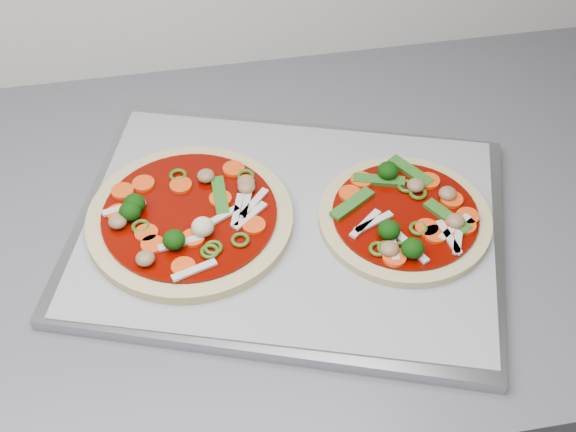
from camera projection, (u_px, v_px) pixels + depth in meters
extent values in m
cube|color=beige|center=(295.00, 422.00, 1.25)|extent=(3.60, 0.60, 0.86)
cube|color=#57565D|center=(297.00, 227.00, 0.92)|extent=(3.60, 0.60, 0.04)
cube|color=#99999F|center=(289.00, 228.00, 0.89)|extent=(0.55, 0.48, 0.02)
cube|color=gray|center=(289.00, 222.00, 0.88)|extent=(0.52, 0.44, 0.00)
cylinder|color=tan|center=(190.00, 219.00, 0.87)|extent=(0.23, 0.23, 0.01)
cylinder|color=#6D0400|center=(189.00, 214.00, 0.87)|extent=(0.19, 0.19, 0.00)
cylinder|color=#F7551C|center=(153.00, 245.00, 0.83)|extent=(0.03, 0.03, 0.00)
torus|color=#315213|center=(210.00, 251.00, 0.82)|extent=(0.03, 0.03, 0.00)
cube|color=#26671D|center=(220.00, 196.00, 0.88)|extent=(0.01, 0.06, 0.00)
ellipsoid|color=#896544|center=(246.00, 182.00, 0.89)|extent=(0.03, 0.03, 0.01)
cylinder|color=#F7551C|center=(181.00, 185.00, 0.89)|extent=(0.04, 0.04, 0.00)
cube|color=beige|center=(254.00, 203.00, 0.87)|extent=(0.04, 0.04, 0.00)
ellipsoid|color=#0C3907|center=(174.00, 240.00, 0.83)|extent=(0.03, 0.03, 0.02)
torus|color=#315213|center=(213.00, 248.00, 0.83)|extent=(0.02, 0.02, 0.00)
torus|color=#315213|center=(178.00, 175.00, 0.90)|extent=(0.03, 0.03, 0.00)
ellipsoid|color=#0C3907|center=(134.00, 203.00, 0.86)|extent=(0.02, 0.02, 0.02)
cube|color=beige|center=(220.00, 218.00, 0.86)|extent=(0.05, 0.03, 0.00)
cube|color=beige|center=(246.00, 203.00, 0.87)|extent=(0.02, 0.05, 0.00)
torus|color=#315213|center=(240.00, 240.00, 0.84)|extent=(0.03, 0.03, 0.00)
cylinder|color=#F7551C|center=(193.00, 238.00, 0.84)|extent=(0.03, 0.03, 0.00)
torus|color=#315213|center=(141.00, 227.00, 0.85)|extent=(0.03, 0.03, 0.00)
cylinder|color=#F7551C|center=(146.00, 233.00, 0.84)|extent=(0.04, 0.04, 0.00)
cylinder|color=#F7551C|center=(118.00, 213.00, 0.86)|extent=(0.03, 0.03, 0.00)
ellipsoid|color=#896544|center=(118.00, 221.00, 0.85)|extent=(0.03, 0.03, 0.01)
cube|color=beige|center=(238.00, 210.00, 0.86)|extent=(0.02, 0.05, 0.00)
cube|color=beige|center=(250.00, 216.00, 0.86)|extent=(0.04, 0.04, 0.00)
ellipsoid|color=#B8B38A|center=(203.00, 227.00, 0.84)|extent=(0.03, 0.03, 0.02)
cube|color=beige|center=(181.00, 243.00, 0.83)|extent=(0.05, 0.02, 0.00)
ellipsoid|color=#896544|center=(206.00, 176.00, 0.90)|extent=(0.03, 0.03, 0.01)
ellipsoid|color=#0C3907|center=(130.00, 211.00, 0.85)|extent=(0.03, 0.03, 0.02)
cylinder|color=#F7551C|center=(234.00, 169.00, 0.91)|extent=(0.03, 0.03, 0.00)
ellipsoid|color=#896544|center=(145.00, 258.00, 0.81)|extent=(0.03, 0.03, 0.01)
ellipsoid|color=#896544|center=(246.00, 187.00, 0.88)|extent=(0.02, 0.02, 0.01)
cylinder|color=#F7551C|center=(220.00, 199.00, 0.88)|extent=(0.03, 0.03, 0.00)
cube|color=beige|center=(124.00, 208.00, 0.87)|extent=(0.05, 0.02, 0.00)
cylinder|color=#F7551C|center=(123.00, 191.00, 0.89)|extent=(0.03, 0.03, 0.00)
cylinder|color=#F7551C|center=(143.00, 184.00, 0.89)|extent=(0.03, 0.03, 0.00)
cylinder|color=#F7551C|center=(254.00, 225.00, 0.85)|extent=(0.04, 0.04, 0.00)
torus|color=#315213|center=(246.00, 176.00, 0.90)|extent=(0.03, 0.03, 0.00)
cylinder|color=#F7551C|center=(183.00, 267.00, 0.81)|extent=(0.03, 0.03, 0.00)
cube|color=beige|center=(194.00, 270.00, 0.81)|extent=(0.05, 0.02, 0.00)
cylinder|color=tan|center=(405.00, 219.00, 0.87)|extent=(0.20, 0.20, 0.01)
cylinder|color=#6D0400|center=(405.00, 214.00, 0.87)|extent=(0.17, 0.17, 0.00)
ellipsoid|color=#0C3907|center=(388.00, 171.00, 0.90)|extent=(0.03, 0.03, 0.02)
torus|color=#315213|center=(403.00, 249.00, 0.83)|extent=(0.03, 0.03, 0.00)
torus|color=#315213|center=(418.00, 228.00, 0.85)|extent=(0.02, 0.02, 0.00)
torus|color=#315213|center=(406.00, 186.00, 0.89)|extent=(0.03, 0.03, 0.00)
cylinder|color=#F7551C|center=(452.00, 200.00, 0.88)|extent=(0.03, 0.03, 0.00)
cube|color=beige|center=(449.00, 237.00, 0.84)|extent=(0.01, 0.05, 0.00)
cube|color=beige|center=(412.00, 248.00, 0.83)|extent=(0.03, 0.05, 0.00)
ellipsoid|color=#896544|center=(390.00, 249.00, 0.83)|extent=(0.02, 0.02, 0.01)
cube|color=beige|center=(458.00, 237.00, 0.84)|extent=(0.03, 0.05, 0.00)
ellipsoid|color=#896544|center=(416.00, 185.00, 0.89)|extent=(0.03, 0.03, 0.01)
cube|color=beige|center=(455.00, 227.00, 0.85)|extent=(0.04, 0.03, 0.00)
ellipsoid|color=#0C3907|center=(389.00, 230.00, 0.84)|extent=(0.03, 0.03, 0.02)
ellipsoid|color=#0C3907|center=(413.00, 248.00, 0.82)|extent=(0.02, 0.02, 0.02)
torus|color=#315213|center=(387.00, 248.00, 0.83)|extent=(0.02, 0.02, 0.00)
cylinder|color=#F7551C|center=(436.00, 234.00, 0.84)|extent=(0.03, 0.03, 0.00)
cylinder|color=#F7551C|center=(362.00, 180.00, 0.90)|extent=(0.03, 0.03, 0.00)
cube|color=beige|center=(392.00, 243.00, 0.84)|extent=(0.01, 0.05, 0.00)
cylinder|color=#F7551C|center=(350.00, 194.00, 0.89)|extent=(0.03, 0.03, 0.00)
torus|color=#315213|center=(378.00, 249.00, 0.83)|extent=(0.03, 0.03, 0.00)
cube|color=beige|center=(374.00, 222.00, 0.86)|extent=(0.05, 0.03, 0.00)
cylinder|color=#F7551C|center=(468.00, 216.00, 0.86)|extent=(0.03, 0.03, 0.00)
cylinder|color=#F7551C|center=(427.00, 228.00, 0.85)|extent=(0.03, 0.03, 0.00)
cylinder|color=#F7551C|center=(451.00, 229.00, 0.85)|extent=(0.04, 0.04, 0.00)
cylinder|color=#F7551C|center=(394.00, 257.00, 0.82)|extent=(0.03, 0.03, 0.00)
ellipsoid|color=#896544|center=(456.00, 221.00, 0.85)|extent=(0.03, 0.03, 0.01)
cube|color=#26671D|center=(379.00, 180.00, 0.90)|extent=(0.06, 0.03, 0.00)
cylinder|color=#F7551C|center=(429.00, 181.00, 0.90)|extent=(0.03, 0.03, 0.00)
cylinder|color=#F7551C|center=(464.00, 226.00, 0.85)|extent=(0.03, 0.03, 0.00)
cube|color=beige|center=(365.00, 224.00, 0.85)|extent=(0.04, 0.04, 0.00)
cube|color=#26671D|center=(411.00, 171.00, 0.91)|extent=(0.04, 0.06, 0.00)
torus|color=#315213|center=(418.00, 193.00, 0.89)|extent=(0.03, 0.03, 0.00)
cube|color=#26671D|center=(352.00, 204.00, 0.88)|extent=(0.06, 0.04, 0.00)
ellipsoid|color=#896544|center=(448.00, 194.00, 0.88)|extent=(0.02, 0.02, 0.01)
cube|color=#26671D|center=(447.00, 217.00, 0.86)|extent=(0.04, 0.06, 0.00)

